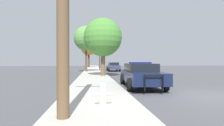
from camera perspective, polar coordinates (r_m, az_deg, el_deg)
The scene contains 9 objects.
ground_plane at distance 9.28m, azimuth 28.66°, elevation -9.36°, with size 110.00×110.00×0.00m, color #4F4F54.
sidewalk_left at distance 7.64m, azimuth -5.19°, elevation -10.94°, with size 3.00×110.00×0.13m.
police_car at distance 10.92m, azimuth 9.43°, elevation -3.68°, with size 2.29×5.04×1.54m.
fire_hydrant at distance 5.85m, azimuth -2.97°, elevation -9.79°, with size 0.55×0.24×0.76m.
traffic_light at distance 28.65m, azimuth -1.69°, elevation 4.80°, with size 3.10×0.35×5.14m.
car_background_midblock at distance 28.40m, azimuth 0.42°, elevation -1.13°, with size 1.98×4.34×1.42m.
tree_sidewalk_mid at distance 26.03m, azimuth -8.44°, elevation 7.93°, with size 3.61×3.61×6.64m.
tree_sidewalk_far at distance 44.62m, azimuth -7.60°, elevation 5.13°, with size 4.08×4.08×7.12m.
tree_sidewalk_near at distance 18.02m, azimuth -3.00°, elevation 8.28°, with size 3.91×3.91×5.87m.
Camera 1 is at (-5.25, -7.48, 1.58)m, focal length 28.00 mm.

